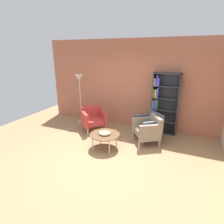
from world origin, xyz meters
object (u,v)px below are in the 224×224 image
object	(u,v)px
armchair_near_window	(149,125)
floor_lamp_torchiere	(80,83)
coffee_table_low	(105,135)
decorative_bowl	(105,133)
armchair_corner_red	(93,118)
bookshelf_tall	(162,104)
armchair_by_bookshelf	(148,129)

from	to	relation	value
armchair_near_window	floor_lamp_torchiere	bearing A→B (deg)	-142.27
coffee_table_low	decorative_bowl	bearing A→B (deg)	0.00
armchair_corner_red	armchair_near_window	distance (m)	1.82
armchair_corner_red	bookshelf_tall	bearing A→B (deg)	-26.98
coffee_table_low	floor_lamp_torchiere	distance (m)	2.44
coffee_table_low	armchair_near_window	distance (m)	1.41
coffee_table_low	armchair_by_bookshelf	distance (m)	1.25
armchair_near_window	floor_lamp_torchiere	distance (m)	2.83
armchair_by_bookshelf	armchair_near_window	bearing A→B (deg)	153.92
bookshelf_tall	coffee_table_low	distance (m)	2.13
decorative_bowl	armchair_by_bookshelf	size ratio (longest dim) A/B	0.34
armchair_by_bookshelf	floor_lamp_torchiere	bearing A→B (deg)	-138.17
coffee_table_low	armchair_corner_red	xyz separation A→B (m)	(-0.87, 0.94, 0.04)
decorative_bowl	armchair_by_bookshelf	xyz separation A→B (m)	(0.99, 0.77, -0.02)
armchair_by_bookshelf	armchair_near_window	world-z (taller)	same
floor_lamp_torchiere	armchair_corner_red	bearing A→B (deg)	-31.66
armchair_near_window	armchair_by_bookshelf	bearing A→B (deg)	-35.81
decorative_bowl	armchair_by_bookshelf	world-z (taller)	armchair_by_bookshelf
bookshelf_tall	floor_lamp_torchiere	bearing A→B (deg)	-174.97
armchair_by_bookshelf	decorative_bowl	bearing A→B (deg)	-86.25
decorative_bowl	floor_lamp_torchiere	size ratio (longest dim) A/B	0.18
armchair_corner_red	armchair_near_window	size ratio (longest dim) A/B	1.00
decorative_bowl	armchair_near_window	bearing A→B (deg)	47.82
coffee_table_low	decorative_bowl	xyz separation A→B (m)	(0.00, 0.00, 0.06)
bookshelf_tall	coffee_table_low	size ratio (longest dim) A/B	2.37
armchair_by_bookshelf	armchair_corner_red	size ratio (longest dim) A/B	0.99
coffee_table_low	decorative_bowl	distance (m)	0.06
floor_lamp_torchiere	armchair_near_window	bearing A→B (deg)	-8.33
coffee_table_low	armchair_near_window	world-z (taller)	armchair_near_window
bookshelf_tall	armchair_near_window	xyz separation A→B (m)	(-0.24, -0.63, -0.51)
armchair_by_bookshelf	floor_lamp_torchiere	xyz separation A→B (m)	(-2.64, 0.66, 1.03)
bookshelf_tall	armchair_near_window	bearing A→B (deg)	-110.75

